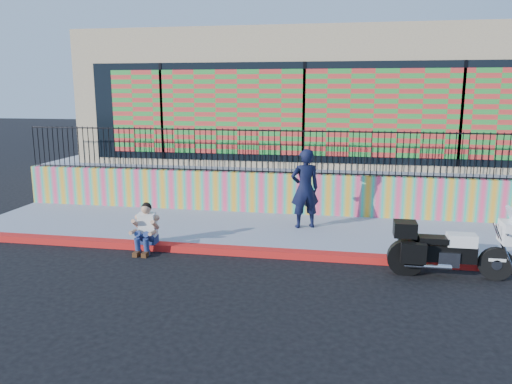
# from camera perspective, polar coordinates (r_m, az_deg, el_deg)

# --- Properties ---
(ground) EXTENTS (90.00, 90.00, 0.00)m
(ground) POSITION_cam_1_polar(r_m,az_deg,el_deg) (10.71, 3.24, -7.44)
(ground) COLOR black
(ground) RESTS_ON ground
(red_curb) EXTENTS (16.00, 0.30, 0.15)m
(red_curb) POSITION_cam_1_polar(r_m,az_deg,el_deg) (10.69, 3.24, -7.06)
(red_curb) COLOR #B7230D
(red_curb) RESTS_ON ground
(sidewalk) EXTENTS (16.00, 3.00, 0.15)m
(sidewalk) POSITION_cam_1_polar(r_m,az_deg,el_deg) (12.25, 4.21, -4.61)
(sidewalk) COLOR gray
(sidewalk) RESTS_ON ground
(mural_wall) EXTENTS (16.00, 0.20, 1.10)m
(mural_wall) POSITION_cam_1_polar(r_m,az_deg,el_deg) (13.64, 4.99, -0.22)
(mural_wall) COLOR #FF4372
(mural_wall) RESTS_ON sidewalk
(metal_fence) EXTENTS (15.80, 0.04, 1.20)m
(metal_fence) POSITION_cam_1_polar(r_m,az_deg,el_deg) (13.46, 5.07, 4.57)
(metal_fence) COLOR black
(metal_fence) RESTS_ON mural_wall
(elevated_platform) EXTENTS (16.00, 10.00, 1.25)m
(elevated_platform) POSITION_cam_1_polar(r_m,az_deg,el_deg) (18.66, 6.49, 2.73)
(elevated_platform) COLOR gray
(elevated_platform) RESTS_ON ground
(storefront_building) EXTENTS (14.00, 8.06, 4.00)m
(storefront_building) POSITION_cam_1_polar(r_m,az_deg,el_deg) (18.22, 6.63, 10.80)
(storefront_building) COLOR tan
(storefront_building) RESTS_ON elevated_platform
(police_motorcycle) EXTENTS (2.25, 0.74, 1.40)m
(police_motorcycle) POSITION_cam_1_polar(r_m,az_deg,el_deg) (10.11, 21.17, -5.92)
(police_motorcycle) COLOR black
(police_motorcycle) RESTS_ON ground
(police_officer) EXTENTS (0.83, 0.70, 1.95)m
(police_officer) POSITION_cam_1_polar(r_m,az_deg,el_deg) (12.22, 5.61, 0.39)
(police_officer) COLOR black
(police_officer) RESTS_ON sidewalk
(seated_man) EXTENTS (0.54, 0.71, 1.06)m
(seated_man) POSITION_cam_1_polar(r_m,az_deg,el_deg) (11.13, -12.56, -4.55)
(seated_man) COLOR navy
(seated_man) RESTS_ON ground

